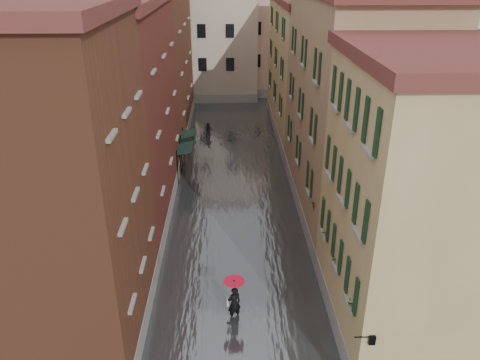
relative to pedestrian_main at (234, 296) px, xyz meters
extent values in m
plane|color=#58595B|center=(0.22, 1.46, -1.25)|extent=(120.00, 120.00, 0.00)
cube|color=#4C5054|center=(0.22, 14.46, -1.15)|extent=(10.00, 60.00, 0.20)
cube|color=brown|center=(-6.78, -0.54, 5.25)|extent=(6.00, 8.00, 13.00)
cube|color=maroon|center=(-6.78, 10.46, 5.00)|extent=(6.00, 14.00, 12.50)
cube|color=brown|center=(-6.78, 25.46, 5.75)|extent=(6.00, 16.00, 14.00)
cube|color=#A18F53|center=(7.22, -0.54, 4.50)|extent=(6.00, 8.00, 11.50)
cube|color=#96775B|center=(7.22, 10.46, 5.25)|extent=(6.00, 14.00, 13.00)
cube|color=#A18F53|center=(7.22, 25.46, 4.50)|extent=(6.00, 16.00, 11.50)
cube|color=#AFA28B|center=(-2.78, 39.46, 5.25)|extent=(12.00, 9.00, 13.00)
cube|color=#CFAB91|center=(6.22, 41.46, 4.75)|extent=(10.00, 9.00, 12.00)
cube|color=black|center=(-3.23, 15.33, 1.30)|extent=(1.09, 3.11, 0.31)
cylinder|color=black|center=(-3.73, 13.77, 0.15)|extent=(0.06, 0.06, 2.80)
cylinder|color=black|center=(-3.73, 16.88, 0.15)|extent=(0.06, 0.06, 2.80)
cube|color=black|center=(-3.23, 17.34, 1.30)|extent=(1.09, 2.85, 0.31)
cylinder|color=black|center=(-3.73, 15.92, 0.15)|extent=(0.06, 0.06, 2.80)
cylinder|color=black|center=(-3.73, 18.76, 0.15)|extent=(0.06, 0.06, 2.80)
cylinder|color=black|center=(4.27, -4.54, 1.85)|extent=(0.60, 0.05, 0.05)
cube|color=black|center=(4.57, -4.54, 1.75)|extent=(0.22, 0.22, 0.35)
cube|color=beige|center=(4.57, -4.54, 1.75)|extent=(0.14, 0.14, 0.24)
cube|color=brown|center=(4.34, -3.09, 1.90)|extent=(0.22, 0.85, 0.18)
imported|color=#265926|center=(4.34, -3.09, 2.32)|extent=(0.59, 0.51, 0.66)
cube|color=brown|center=(4.34, -0.31, 1.90)|extent=(0.22, 0.85, 0.18)
imported|color=#265926|center=(4.34, -0.31, 2.32)|extent=(0.59, 0.51, 0.66)
cube|color=brown|center=(4.34, 1.82, 1.90)|extent=(0.22, 0.85, 0.18)
imported|color=#265926|center=(4.34, 1.82, 2.32)|extent=(0.59, 0.51, 0.66)
cube|color=brown|center=(4.34, 4.67, 1.90)|extent=(0.22, 0.85, 0.18)
imported|color=#265926|center=(4.34, 4.67, 2.32)|extent=(0.59, 0.51, 0.66)
cube|color=brown|center=(4.34, 6.68, 1.90)|extent=(0.22, 0.85, 0.18)
imported|color=#265926|center=(4.34, 6.68, 2.32)|extent=(0.59, 0.51, 0.66)
imported|color=black|center=(0.00, 0.00, -0.40)|extent=(0.73, 0.62, 1.70)
cube|color=beige|center=(-0.28, 0.05, -0.30)|extent=(0.08, 0.30, 0.38)
cylinder|color=black|center=(0.00, 0.00, 0.10)|extent=(0.02, 0.02, 1.00)
cone|color=red|center=(0.00, 0.00, 0.67)|extent=(0.96, 0.96, 0.28)
imported|color=black|center=(-1.88, 23.91, -0.53)|extent=(0.71, 0.55, 1.44)
camera|label=1|loc=(-0.23, -16.43, 13.28)|focal=35.00mm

